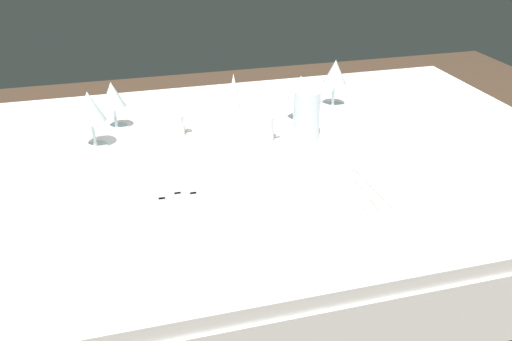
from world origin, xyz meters
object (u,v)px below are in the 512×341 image
(spoon_soup, at_px, (348,183))
(spoon_tea, at_px, (367,180))
(dinner_knife, at_px, (337,192))
(spoon_dessert, at_px, (358,182))
(wine_glass_right, at_px, (335,75))
(fork_salad, at_px, (164,214))
(drink_tumbler, at_px, (306,116))
(dinner_plate, at_px, (270,201))
(wine_glass_left, at_px, (90,109))
(coffee_cup_left, at_px, (259,128))
(wine_glass_far, at_px, (113,97))
(wine_glass_centre, at_px, (301,90))
(fork_outer, at_px, (197,209))
(coffee_cup_right, at_px, (169,125))
(fork_inner, at_px, (181,207))
(napkin_folded, at_px, (234,100))

(spoon_soup, relative_size, spoon_tea, 1.03)
(dinner_knife, height_order, spoon_dessert, spoon_dessert)
(spoon_tea, height_order, wine_glass_right, wine_glass_right)
(fork_salad, distance_m, drink_tumbler, 0.50)
(dinner_plate, distance_m, wine_glass_left, 0.54)
(coffee_cup_left, distance_m, wine_glass_far, 0.42)
(spoon_dessert, bearing_deg, wine_glass_far, 139.16)
(dinner_plate, distance_m, dinner_knife, 0.16)
(dinner_plate, distance_m, spoon_tea, 0.25)
(wine_glass_centre, relative_size, drink_tumbler, 1.00)
(spoon_dessert, bearing_deg, spoon_tea, 6.56)
(spoon_tea, bearing_deg, wine_glass_left, 150.49)
(wine_glass_left, bearing_deg, fork_salad, -69.24)
(fork_outer, distance_m, wine_glass_far, 0.51)
(fork_salad, relative_size, drink_tumbler, 1.52)
(coffee_cup_right, height_order, drink_tumbler, drink_tumbler)
(coffee_cup_left, distance_m, wine_glass_left, 0.44)
(fork_inner, bearing_deg, napkin_folded, 62.42)
(fork_inner, xyz_separation_m, wine_glass_right, (0.54, 0.47, 0.10))
(spoon_soup, distance_m, coffee_cup_left, 0.30)
(wine_glass_centre, xyz_separation_m, wine_glass_far, (-0.52, 0.08, 0.00))
(spoon_soup, xyz_separation_m, spoon_dessert, (0.03, 0.00, -0.00))
(coffee_cup_left, bearing_deg, wine_glass_centre, 38.42)
(coffee_cup_left, height_order, drink_tumbler, drink_tumbler)
(fork_outer, distance_m, drink_tumbler, 0.44)
(spoon_dessert, xyz_separation_m, coffee_cup_left, (-0.17, 0.26, 0.04))
(wine_glass_left, bearing_deg, coffee_cup_left, -12.46)
(fork_salad, xyz_separation_m, coffee_cup_left, (0.28, 0.28, 0.04))
(coffee_cup_right, bearing_deg, wine_glass_left, -177.97)
(fork_inner, height_order, coffee_cup_right, coffee_cup_right)
(fork_salad, relative_size, coffee_cup_right, 1.95)
(fork_outer, xyz_separation_m, wine_glass_right, (0.51, 0.48, 0.10))
(dinner_knife, bearing_deg, spoon_soup, 36.67)
(fork_outer, relative_size, wine_glass_centre, 1.56)
(fork_inner, bearing_deg, drink_tumbler, 34.82)
(fork_inner, height_order, spoon_tea, spoon_tea)
(fork_inner, relative_size, coffee_cup_right, 1.91)
(wine_glass_centre, height_order, napkin_folded, napkin_folded)
(wine_glass_centre, bearing_deg, spoon_tea, -84.53)
(fork_outer, xyz_separation_m, wine_glass_centre, (0.37, 0.40, 0.09))
(spoon_soup, bearing_deg, coffee_cup_right, 135.83)
(spoon_tea, xyz_separation_m, coffee_cup_right, (-0.42, 0.36, 0.04))
(spoon_dessert, bearing_deg, wine_glass_left, 149.27)
(fork_outer, height_order, spoon_dessert, spoon_dessert)
(fork_inner, distance_m, wine_glass_left, 0.41)
(coffee_cup_left, bearing_deg, spoon_dessert, -56.90)
(wine_glass_right, bearing_deg, fork_salad, -140.02)
(fork_outer, xyz_separation_m, wine_glass_left, (-0.21, 0.37, 0.11))
(fork_outer, relative_size, coffee_cup_left, 2.06)
(dinner_plate, distance_m, coffee_cup_right, 0.43)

